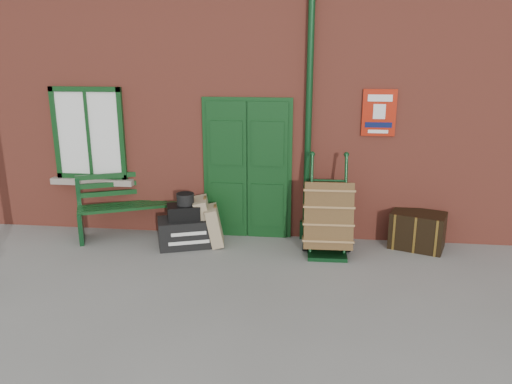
# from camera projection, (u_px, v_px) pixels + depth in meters

# --- Properties ---
(ground) EXTENTS (80.00, 80.00, 0.00)m
(ground) POSITION_uv_depth(u_px,v_px,m) (255.00, 274.00, 6.83)
(ground) COLOR gray
(ground) RESTS_ON ground
(station_building) EXTENTS (10.30, 4.30, 4.36)m
(station_building) POSITION_uv_depth(u_px,v_px,m) (277.00, 93.00, 9.57)
(station_building) COLOR #A14534
(station_building) RESTS_ON ground
(bench) EXTENTS (1.77, 1.19, 1.06)m
(bench) POSITION_uv_depth(u_px,v_px,m) (132.00, 203.00, 8.20)
(bench) COLOR #0F3715
(bench) RESTS_ON ground
(houdini_trunk) EXTENTS (1.00, 0.75, 0.44)m
(houdini_trunk) POSITION_uv_depth(u_px,v_px,m) (187.00, 232.00, 7.77)
(houdini_trunk) COLOR black
(houdini_trunk) RESTS_ON ground
(strongbox) EXTENTS (0.58, 0.50, 0.22)m
(strongbox) POSITION_uv_depth(u_px,v_px,m) (183.00, 212.00, 7.69)
(strongbox) COLOR black
(strongbox) RESTS_ON houdini_trunk
(hatbox) EXTENTS (0.34, 0.34, 0.18)m
(hatbox) POSITION_uv_depth(u_px,v_px,m) (185.00, 199.00, 7.66)
(hatbox) COLOR black
(hatbox) RESTS_ON strongbox
(suitcase_back) EXTENTS (0.42, 0.56, 0.73)m
(suitcase_back) POSITION_uv_depth(u_px,v_px,m) (204.00, 220.00, 7.89)
(suitcase_back) COLOR tan
(suitcase_back) RESTS_ON ground
(suitcase_front) EXTENTS (0.37, 0.50, 0.63)m
(suitcase_front) POSITION_uv_depth(u_px,v_px,m) (214.00, 226.00, 7.78)
(suitcase_front) COLOR tan
(suitcase_front) RESTS_ON ground
(porter_trolley) EXTENTS (0.73, 0.79, 1.47)m
(porter_trolley) POSITION_uv_depth(u_px,v_px,m) (328.00, 217.00, 7.42)
(porter_trolley) COLOR #0C3317
(porter_trolley) RESTS_ON ground
(dark_trunk) EXTENTS (0.91, 0.75, 0.57)m
(dark_trunk) POSITION_uv_depth(u_px,v_px,m) (417.00, 230.00, 7.68)
(dark_trunk) COLOR black
(dark_trunk) RESTS_ON ground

